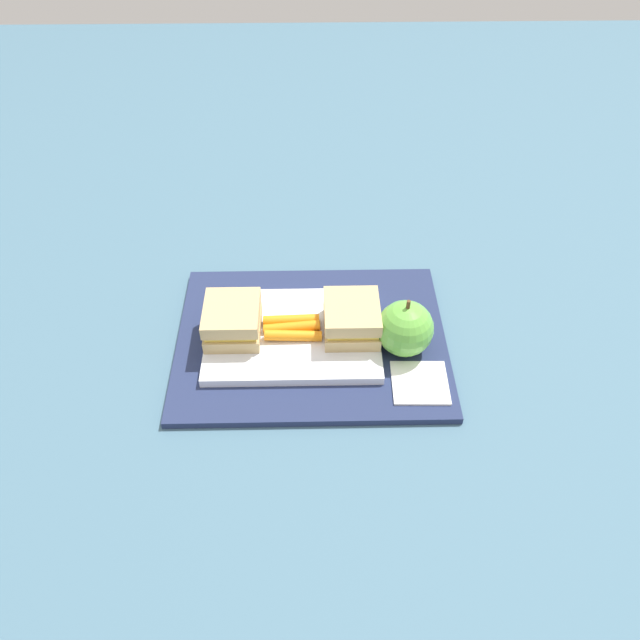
{
  "coord_description": "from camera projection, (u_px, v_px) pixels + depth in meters",
  "views": [
    {
      "loc": [
        0.0,
        -0.59,
        0.62
      ],
      "look_at": [
        0.01,
        0.0,
        0.04
      ],
      "focal_mm": 35.59,
      "sensor_mm": 36.0,
      "label": 1
    }
  ],
  "objects": [
    {
      "name": "paper_napkin",
      "position": [
        419.0,
        383.0,
        0.79
      ],
      "size": [
        0.07,
        0.07,
        0.0
      ],
      "primitive_type": "cube",
      "rotation": [
        0.0,
        0.0,
        -0.02
      ],
      "color": "white",
      "rests_on": "lunchbag_mat"
    },
    {
      "name": "ground_plane",
      "position": [
        311.0,
        342.0,
        0.86
      ],
      "size": [
        2.4,
        2.4,
        0.0
      ],
      "primitive_type": "plane",
      "color": "#42667A"
    },
    {
      "name": "sandwich_half_right",
      "position": [
        351.0,
        318.0,
        0.83
      ],
      "size": [
        0.07,
        0.08,
        0.04
      ],
      "color": "tan",
      "rests_on": "food_tray"
    },
    {
      "name": "carrot_sticks_bundle",
      "position": [
        291.0,
        328.0,
        0.84
      ],
      "size": [
        0.08,
        0.04,
        0.02
      ],
      "color": "orange",
      "rests_on": "food_tray"
    },
    {
      "name": "sandwich_half_left",
      "position": [
        232.0,
        320.0,
        0.83
      ],
      "size": [
        0.07,
        0.08,
        0.04
      ],
      "color": "tan",
      "rests_on": "food_tray"
    },
    {
      "name": "lunchbag_mat",
      "position": [
        311.0,
        340.0,
        0.86
      ],
      "size": [
        0.36,
        0.28,
        0.01
      ],
      "primitive_type": "cube",
      "color": "navy",
      "rests_on": "ground_plane"
    },
    {
      "name": "apple",
      "position": [
        404.0,
        329.0,
        0.81
      ],
      "size": [
        0.07,
        0.07,
        0.08
      ],
      "color": "#66B742",
      "rests_on": "lunchbag_mat"
    },
    {
      "name": "food_tray",
      "position": [
        292.0,
        334.0,
        0.85
      ],
      "size": [
        0.23,
        0.17,
        0.01
      ],
      "primitive_type": "cube",
      "color": "white",
      "rests_on": "lunchbag_mat"
    }
  ]
}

